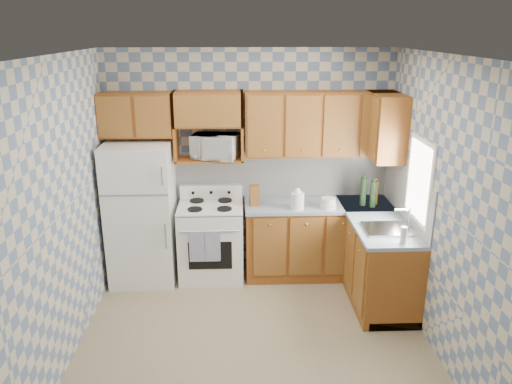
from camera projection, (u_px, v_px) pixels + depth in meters
floor at (254, 334)px, 4.98m from camera, size 3.40×3.40×0.00m
back_wall at (249, 162)px, 6.07m from camera, size 3.40×0.02×2.70m
right_wall at (437, 205)px, 4.62m from camera, size 0.02×3.20×2.70m
backsplash_back at (282, 174)px, 6.12m from camera, size 2.60×0.02×0.56m
backsplash_right at (406, 193)px, 5.42m from camera, size 0.02×1.60×0.56m
refrigerator at (142, 213)px, 5.85m from camera, size 0.75×0.70×1.68m
stove_body at (211, 242)px, 6.03m from camera, size 0.76×0.65×0.90m
cooktop at (210, 206)px, 5.89m from camera, size 0.76×0.65×0.02m
backguard at (211, 191)px, 6.12m from camera, size 0.76×0.08×0.17m
dish_towel_left at (197, 246)px, 5.67m from camera, size 0.17×0.02×0.37m
dish_towel_right at (213, 246)px, 5.67m from camera, size 0.17×0.02×0.37m
base_cabinets_back at (317, 240)px, 6.10m from camera, size 1.75×0.60×0.88m
base_cabinets_right at (375, 257)px, 5.65m from camera, size 0.60×1.60×0.88m
countertop_back at (319, 205)px, 5.95m from camera, size 1.77×0.63×0.04m
countertop_right at (377, 219)px, 5.51m from camera, size 0.63×1.60×0.04m
upper_cabinets_back at (320, 124)px, 5.79m from camera, size 1.75×0.33×0.74m
upper_cabinets_fridge at (136, 115)px, 5.67m from camera, size 0.82×0.33×0.50m
upper_cabinets_right at (385, 126)px, 5.64m from camera, size 0.33×0.70×0.74m
microwave_shelf at (210, 159)px, 5.87m from camera, size 0.80×0.33×0.03m
microwave at (215, 146)px, 5.82m from camera, size 0.60×0.48×0.29m
sink at (387, 229)px, 5.17m from camera, size 0.48×0.40×0.03m
window at (419, 181)px, 5.01m from camera, size 0.02×0.66×0.86m
bottle_0 at (363, 192)px, 5.83m from camera, size 0.07×0.07×0.33m
bottle_1 at (373, 194)px, 5.78m from camera, size 0.07×0.07×0.31m
bottle_2 at (375, 192)px, 5.88m from camera, size 0.07×0.07×0.29m
knife_block at (254, 195)px, 5.85m from camera, size 0.12×0.12×0.24m
electric_kettle at (297, 201)px, 5.73m from camera, size 0.16×0.16×0.20m
food_containers at (328, 203)px, 5.76m from camera, size 0.18×0.18×0.12m
soap_bottle at (403, 235)px, 4.82m from camera, size 0.06×0.06×0.17m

